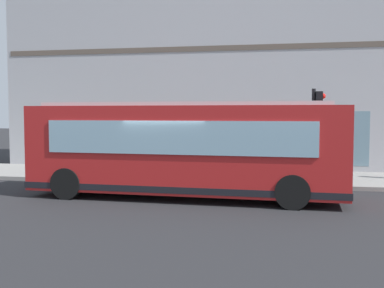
# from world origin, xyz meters

# --- Properties ---
(ground) EXTENTS (120.00, 120.00, 0.00)m
(ground) POSITION_xyz_m (0.00, 0.00, 0.00)
(ground) COLOR #262628
(sidewalk_curb) EXTENTS (4.40, 40.00, 0.15)m
(sidewalk_curb) POSITION_xyz_m (4.80, 0.00, 0.07)
(sidewalk_curb) COLOR gray
(sidewalk_curb) RESTS_ON ground
(building_corner) EXTENTS (7.62, 20.35, 10.31)m
(building_corner) POSITION_xyz_m (10.78, 0.00, 5.15)
(building_corner) COLOR #A8A8AD
(building_corner) RESTS_ON ground
(city_bus_nearside) EXTENTS (2.89, 10.12, 3.07)m
(city_bus_nearside) POSITION_xyz_m (0.18, -0.40, 1.55)
(city_bus_nearside) COLOR red
(city_bus_nearside) RESTS_ON ground
(traffic_light_near_corner) EXTENTS (0.32, 0.49, 3.45)m
(traffic_light_near_corner) POSITION_xyz_m (3.01, -4.65, 2.56)
(traffic_light_near_corner) COLOR black
(traffic_light_near_corner) RESTS_ON sidewalk_curb
(fire_hydrant) EXTENTS (0.35, 0.35, 0.74)m
(fire_hydrant) POSITION_xyz_m (3.59, -0.38, 0.51)
(fire_hydrant) COLOR gold
(fire_hydrant) RESTS_ON sidewalk_curb
(pedestrian_walking_along_curb) EXTENTS (0.32, 0.32, 1.74)m
(pedestrian_walking_along_curb) POSITION_xyz_m (3.87, 5.67, 1.15)
(pedestrian_walking_along_curb) COLOR black
(pedestrian_walking_along_curb) RESTS_ON sidewalk_curb
(pedestrian_by_light_pole) EXTENTS (0.32, 0.32, 1.62)m
(pedestrian_by_light_pole) POSITION_xyz_m (5.52, -5.23, 1.08)
(pedestrian_by_light_pole) COLOR #3F8C4C
(pedestrian_by_light_pole) RESTS_ON sidewalk_curb
(newspaper_vending_box) EXTENTS (0.44, 0.43, 0.90)m
(newspaper_vending_box) POSITION_xyz_m (5.55, 3.08, 0.60)
(newspaper_vending_box) COLOR #197233
(newspaper_vending_box) RESTS_ON sidewalk_curb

